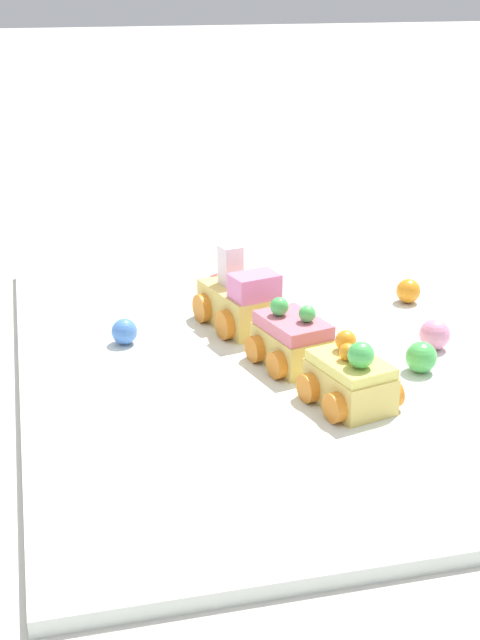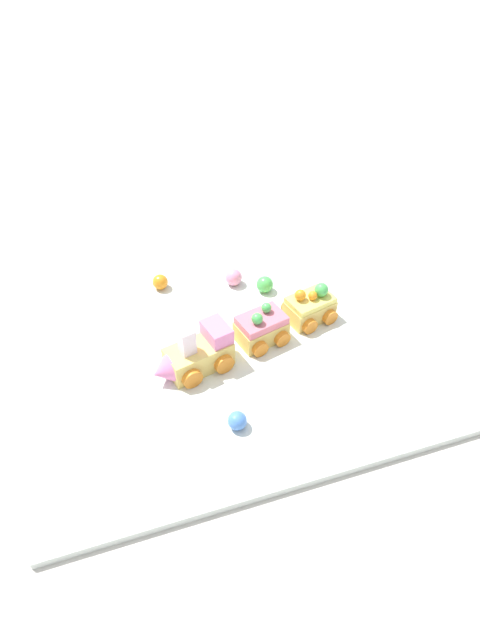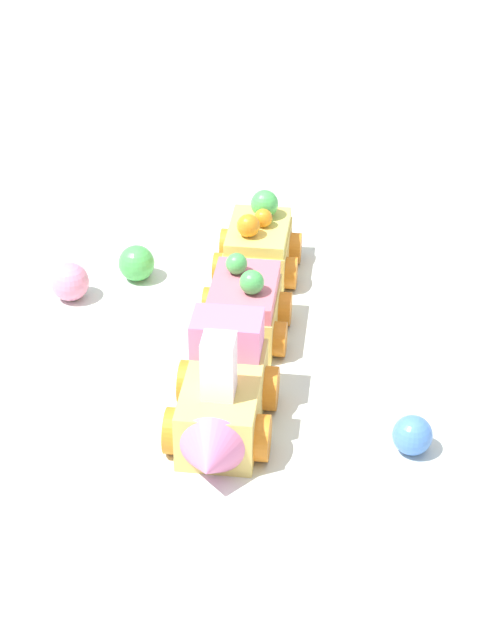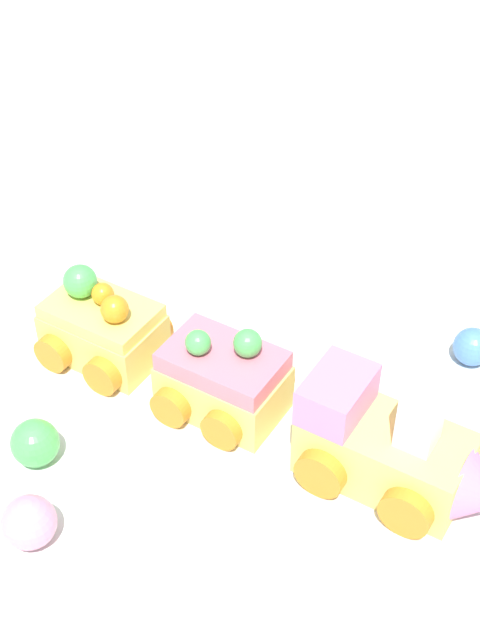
{
  "view_description": "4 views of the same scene",
  "coord_description": "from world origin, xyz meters",
  "px_view_note": "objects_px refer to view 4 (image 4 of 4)",
  "views": [
    {
      "loc": [
        -0.73,
        0.21,
        0.35
      ],
      "look_at": [
        -0.05,
        0.04,
        0.07
      ],
      "focal_mm": 50.0,
      "sensor_mm": 36.0,
      "label": 1
    },
    {
      "loc": [
        0.17,
        0.49,
        0.55
      ],
      "look_at": [
        0.01,
        -0.03,
        0.05
      ],
      "focal_mm": 28.0,
      "sensor_mm": 36.0,
      "label": 2
    },
    {
      "loc": [
        0.57,
        0.21,
        0.44
      ],
      "look_at": [
        0.0,
        -0.01,
        0.04
      ],
      "focal_mm": 60.0,
      "sensor_mm": 36.0,
      "label": 3
    },
    {
      "loc": [
        0.26,
        -0.28,
        0.41
      ],
      "look_at": [
        -0.03,
        0.0,
        0.06
      ],
      "focal_mm": 50.0,
      "sensor_mm": 36.0,
      "label": 4
    }
  ],
  "objects_px": {
    "cake_car_lemon": "(103,328)",
    "gumball_blue": "(472,347)",
    "cake_train_locomotive": "(396,452)",
    "gumball_pink": "(29,522)",
    "gumball_green": "(35,443)",
    "cake_car_strawberry": "(223,380)"
  },
  "relations": [
    {
      "from": "cake_train_locomotive",
      "to": "cake_car_strawberry",
      "type": "bearing_deg",
      "value": 179.97
    },
    {
      "from": "cake_car_strawberry",
      "to": "cake_car_lemon",
      "type": "relative_size",
      "value": 1.0
    },
    {
      "from": "cake_train_locomotive",
      "to": "cake_car_lemon",
      "type": "relative_size",
      "value": 1.52
    },
    {
      "from": "gumball_blue",
      "to": "gumball_green",
      "type": "bearing_deg",
      "value": -116.84
    },
    {
      "from": "cake_train_locomotive",
      "to": "cake_car_lemon",
      "type": "height_order",
      "value": "cake_train_locomotive"
    },
    {
      "from": "cake_train_locomotive",
      "to": "cake_car_strawberry",
      "type": "relative_size",
      "value": 1.52
    },
    {
      "from": "cake_car_lemon",
      "to": "gumball_pink",
      "type": "relative_size",
      "value": 2.78
    },
    {
      "from": "cake_car_strawberry",
      "to": "gumball_blue",
      "type": "relative_size",
      "value": 3.25
    },
    {
      "from": "cake_car_lemon",
      "to": "gumball_pink",
      "type": "bearing_deg",
      "value": -66.95
    },
    {
      "from": "cake_train_locomotive",
      "to": "cake_car_lemon",
      "type": "distance_m",
      "value": 0.2
    },
    {
      "from": "cake_train_locomotive",
      "to": "gumball_pink",
      "type": "relative_size",
      "value": 4.21
    },
    {
      "from": "gumball_pink",
      "to": "gumball_green",
      "type": "relative_size",
      "value": 1.04
    },
    {
      "from": "cake_car_lemon",
      "to": "gumball_green",
      "type": "distance_m",
      "value": 0.1
    },
    {
      "from": "cake_car_lemon",
      "to": "gumball_pink",
      "type": "xyz_separation_m",
      "value": [
        0.09,
        -0.12,
        -0.01
      ]
    },
    {
      "from": "cake_train_locomotive",
      "to": "gumball_green",
      "type": "relative_size",
      "value": 4.39
    },
    {
      "from": "gumball_pink",
      "to": "gumball_blue",
      "type": "height_order",
      "value": "gumball_pink"
    },
    {
      "from": "cake_car_strawberry",
      "to": "cake_car_lemon",
      "type": "distance_m",
      "value": 0.09
    },
    {
      "from": "cake_train_locomotive",
      "to": "gumball_green",
      "type": "bearing_deg",
      "value": -152.98
    },
    {
      "from": "cake_train_locomotive",
      "to": "gumball_pink",
      "type": "distance_m",
      "value": 0.2
    },
    {
      "from": "gumball_pink",
      "to": "cake_train_locomotive",
      "type": "bearing_deg",
      "value": 57.15
    },
    {
      "from": "cake_train_locomotive",
      "to": "cake_car_strawberry",
      "type": "height_order",
      "value": "cake_train_locomotive"
    },
    {
      "from": "cake_car_lemon",
      "to": "gumball_blue",
      "type": "distance_m",
      "value": 0.24
    }
  ]
}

